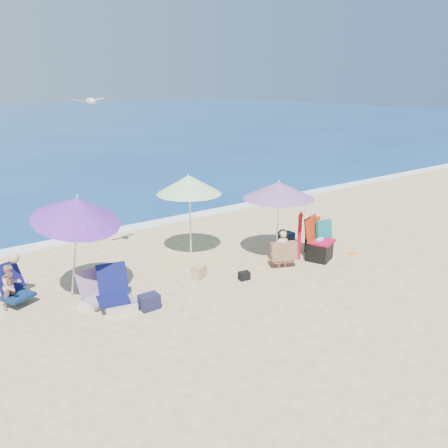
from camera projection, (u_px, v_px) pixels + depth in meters
ground at (263, 282)px, 9.97m from camera, size 120.00×120.00×0.00m
foam at (151, 224)px, 13.89m from camera, size 120.00×0.50×0.04m
umbrella_turquoise at (279, 190)px, 10.78m from camera, size 1.75×1.75×1.92m
umbrella_striped at (189, 185)px, 10.88m from camera, size 1.72×1.72×2.05m
umbrella_blue at (77, 210)px, 8.59m from camera, size 2.08×2.13×2.25m
furled_umbrella at (300, 233)px, 11.02m from camera, size 0.14×0.14×1.22m
chair_navy at (117, 297)px, 8.78m from camera, size 0.77×0.83×0.80m
chair_rainbow at (94, 297)px, 8.88m from camera, size 0.59×0.70×0.67m
camp_chair_left at (319, 247)px, 11.13m from camera, size 0.80×0.77×1.03m
camp_chair_right at (318, 241)px, 11.49m from camera, size 0.65×0.66×0.91m
person_center at (283, 250)px, 10.61m from camera, size 0.67×0.64×0.89m
person_left at (12, 284)px, 8.81m from camera, size 0.68×0.91×0.96m
bag_navy_a at (149, 302)px, 8.76m from camera, size 0.37×0.27×0.29m
bag_tan at (199, 272)px, 10.12m from camera, size 0.38×0.33×0.27m
bag_navy_b at (287, 238)px, 12.32m from camera, size 0.38×0.29×0.28m
bag_black_b at (244, 276)px, 10.04m from camera, size 0.26×0.20×0.18m
orange_item at (353, 254)px, 11.53m from camera, size 0.25×0.17×0.03m
seagull at (91, 101)px, 9.30m from camera, size 0.70×0.34×0.13m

